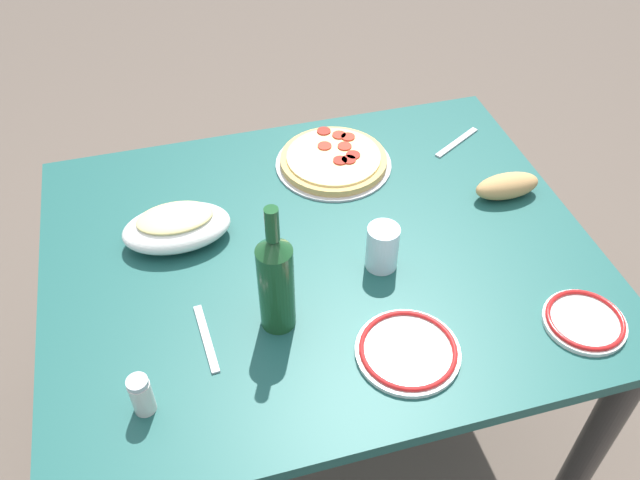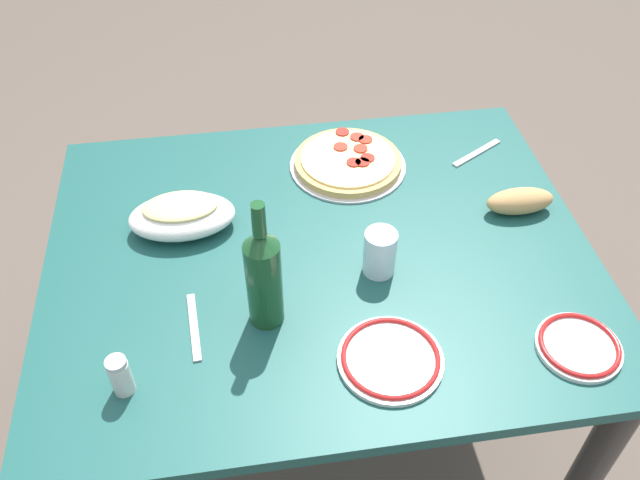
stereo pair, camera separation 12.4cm
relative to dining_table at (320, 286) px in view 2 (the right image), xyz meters
The scene contains 12 objects.
ground_plane 0.63m from the dining_table, ahead, with size 8.00×8.00×0.00m, color brown.
dining_table is the anchor object (origin of this frame).
pepperoni_pizza 0.34m from the dining_table, 111.88° to the right, with size 0.29×0.29×0.03m.
baked_pasta_dish 0.36m from the dining_table, 21.45° to the right, with size 0.24×0.15×0.08m.
wine_bottle 0.33m from the dining_table, 52.33° to the left, with size 0.07×0.07×0.30m.
water_glass 0.22m from the dining_table, 145.59° to the left, with size 0.07×0.07×0.11m, color silver.
side_plate_near 0.35m from the dining_table, 105.51° to the left, with size 0.20×0.20×0.02m.
side_plate_far 0.58m from the dining_table, 143.02° to the left, with size 0.16×0.16×0.02m.
bread_loaf 0.51m from the dining_table, behind, with size 0.16×0.07×0.06m, color tan.
spice_shaker 0.53m from the dining_table, 36.67° to the left, with size 0.04×0.04×0.09m.
fork_left 0.55m from the dining_table, 147.73° to the right, with size 0.17×0.02×0.01m, color #B7B7BC.
fork_right 0.35m from the dining_table, 32.50° to the left, with size 0.17×0.02×0.01m, color #B7B7BC.
Camera 2 is at (0.15, 1.03, 1.80)m, focal length 37.21 mm.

